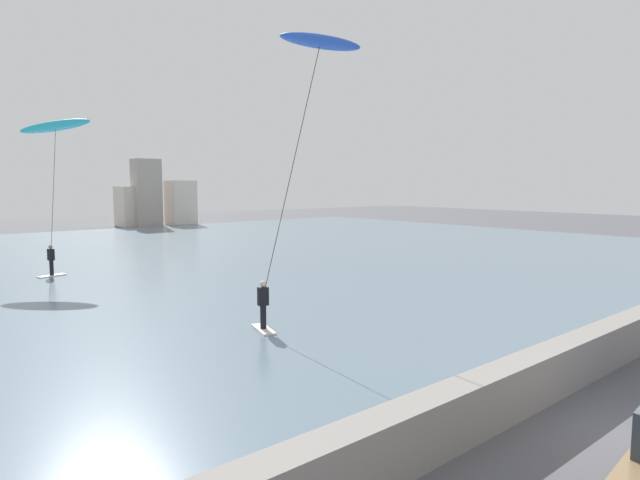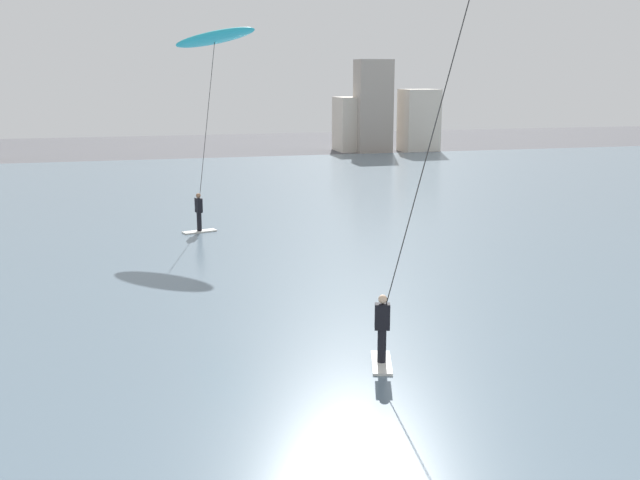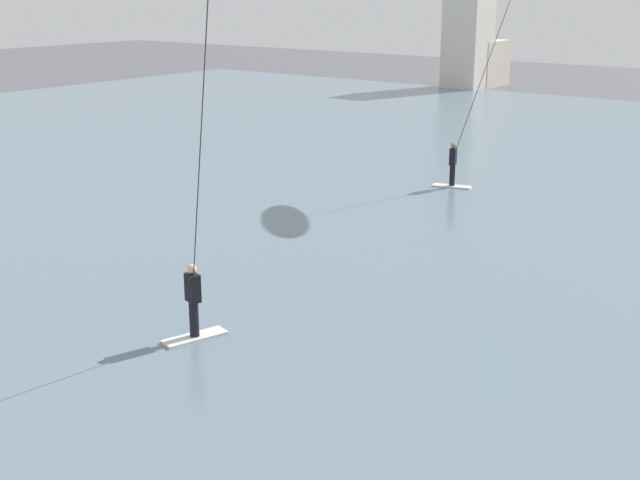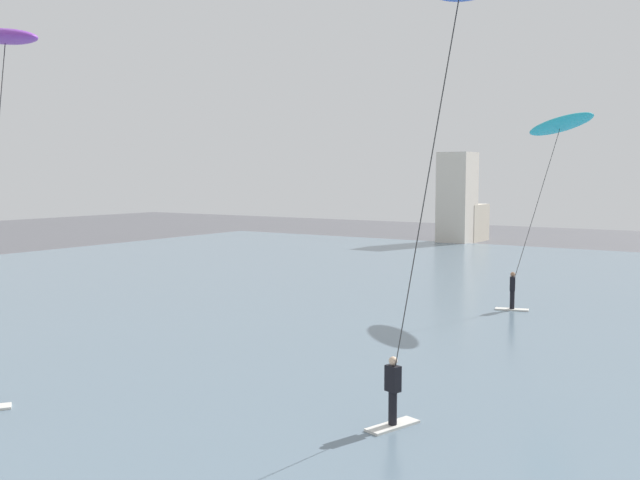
% 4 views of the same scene
% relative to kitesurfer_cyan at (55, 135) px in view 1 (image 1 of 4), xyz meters
% --- Properties ---
extents(seawall_barrier, '(60.00, 0.70, 1.12)m').
position_rel_kitesurfer_cyan_xyz_m(seawall_barrier, '(2.43, -26.64, -7.01)').
color(seawall_barrier, gray).
rests_on(seawall_barrier, ground).
extents(water_bay, '(84.00, 52.00, 0.10)m').
position_rel_kitesurfer_cyan_xyz_m(water_bay, '(2.43, 0.06, -7.52)').
color(water_bay, slate).
rests_on(water_bay, ground).
extents(far_shore_buildings, '(39.31, 6.01, 7.85)m').
position_rel_kitesurfer_cyan_xyz_m(far_shore_buildings, '(4.32, 27.99, -4.52)').
color(far_shore_buildings, beige).
rests_on(far_shore_buildings, ground).
extents(kitesurfer_cyan, '(3.80, 4.32, 8.64)m').
position_rel_kitesurfer_cyan_xyz_m(kitesurfer_cyan, '(0.00, 0.00, 0.00)').
color(kitesurfer_cyan, silver).
rests_on(kitesurfer_cyan, water_bay).
extents(kitesurfer_blue, '(3.42, 2.78, 9.83)m').
position_rel_kitesurfer_cyan_xyz_m(kitesurfer_blue, '(3.00, -18.68, 0.76)').
color(kitesurfer_blue, silver).
rests_on(kitesurfer_blue, water_bay).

